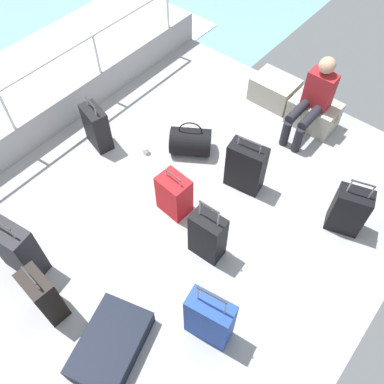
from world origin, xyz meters
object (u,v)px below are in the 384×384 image
at_px(suitcase_4, 18,249).
at_px(paper_cup, 145,150).
at_px(cargo_crate_1, 313,113).
at_px(suitcase_6, 97,127).
at_px(duffel_bag, 191,141).
at_px(suitcase_5, 208,236).
at_px(suitcase_0, 210,319).
at_px(suitcase_1, 44,295).
at_px(suitcase_7, 349,211).
at_px(suitcase_3, 246,167).
at_px(suitcase_8, 174,195).
at_px(passenger_seated, 313,99).
at_px(cargo_crate_0, 274,90).
at_px(suitcase_2, 111,345).

bearing_deg(suitcase_4, paper_cup, 94.22).
relative_size(cargo_crate_1, suitcase_6, 0.92).
bearing_deg(duffel_bag, suitcase_5, -43.35).
height_order(suitcase_0, suitcase_1, suitcase_0).
relative_size(cargo_crate_1, suitcase_5, 0.77).
xyz_separation_m(suitcase_6, paper_cup, (0.56, 0.26, -0.24)).
xyz_separation_m(cargo_crate_1, suitcase_1, (-0.65, -3.90, 0.14)).
bearing_deg(suitcase_7, suitcase_0, -102.49).
bearing_deg(suitcase_4, suitcase_3, 64.41).
distance_m(suitcase_0, suitcase_8, 1.46).
distance_m(passenger_seated, suitcase_0, 3.00).
height_order(passenger_seated, suitcase_5, passenger_seated).
relative_size(cargo_crate_0, suitcase_8, 1.02).
height_order(cargo_crate_0, cargo_crate_1, cargo_crate_1).
height_order(suitcase_8, duffel_bag, suitcase_8).
bearing_deg(suitcase_8, passenger_seated, 76.11).
relative_size(suitcase_7, suitcase_8, 1.27).
relative_size(suitcase_5, duffel_bag, 1.39).
distance_m(cargo_crate_0, suitcase_3, 1.62).
bearing_deg(suitcase_5, suitcase_6, 170.29).
bearing_deg(suitcase_6, suitcase_5, -9.71).
distance_m(suitcase_2, suitcase_5, 1.38).
height_order(suitcase_2, suitcase_4, suitcase_4).
height_order(cargo_crate_1, paper_cup, cargo_crate_1).
bearing_deg(suitcase_2, suitcase_6, 139.53).
relative_size(passenger_seated, suitcase_8, 1.73).
relative_size(passenger_seated, suitcase_4, 1.27).
distance_m(cargo_crate_1, suitcase_1, 3.96).
bearing_deg(suitcase_5, suitcase_3, 102.83).
bearing_deg(suitcase_1, suitcase_0, 31.42).
bearing_deg(duffel_bag, cargo_crate_0, 79.56).
relative_size(passenger_seated, suitcase_5, 1.26).
bearing_deg(paper_cup, suitcase_3, 17.01).
height_order(suitcase_4, suitcase_7, suitcase_4).
height_order(suitcase_0, suitcase_3, suitcase_0).
height_order(suitcase_4, duffel_bag, suitcase_4).
relative_size(suitcase_4, suitcase_5, 1.00).
height_order(suitcase_4, suitcase_6, suitcase_4).
height_order(cargo_crate_1, suitcase_6, suitcase_6).
relative_size(cargo_crate_0, suitcase_7, 0.80).
bearing_deg(suitcase_7, cargo_crate_1, 131.85).
xyz_separation_m(passenger_seated, suitcase_7, (1.09, -1.03, -0.26)).
xyz_separation_m(suitcase_2, suitcase_5, (0.04, 1.36, 0.21)).
xyz_separation_m(suitcase_5, suitcase_7, (0.97, 1.21, -0.01)).
height_order(passenger_seated, suitcase_4, passenger_seated).
bearing_deg(suitcase_8, suitcase_3, 63.07).
xyz_separation_m(suitcase_4, suitcase_5, (1.34, 1.34, -0.03)).
xyz_separation_m(suitcase_6, suitcase_7, (3.02, 0.86, 0.01)).
xyz_separation_m(suitcase_3, suitcase_5, (0.23, -0.99, -0.01)).
relative_size(suitcase_0, suitcase_6, 1.24).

